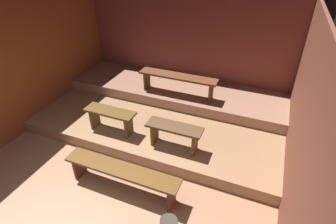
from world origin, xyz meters
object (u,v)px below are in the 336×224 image
(bench_floor_center, at_px, (122,173))
(bench_middle_center, at_px, (178,79))
(bench_lower_left, at_px, (110,116))
(bench_lower_right, at_px, (174,132))

(bench_floor_center, bearing_deg, bench_middle_center, 90.69)
(bench_lower_left, bearing_deg, bench_floor_center, -51.03)
(bench_floor_center, xyz_separation_m, bench_lower_left, (-0.88, 1.09, 0.21))
(bench_lower_left, bearing_deg, bench_middle_center, 61.32)
(bench_lower_right, bearing_deg, bench_middle_center, 108.55)
(bench_floor_center, relative_size, bench_lower_right, 1.90)
(bench_lower_left, relative_size, bench_middle_center, 0.57)
(bench_floor_center, bearing_deg, bench_lower_right, 65.82)
(bench_floor_center, relative_size, bench_middle_center, 1.08)
(bench_middle_center, bearing_deg, bench_lower_left, -118.68)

